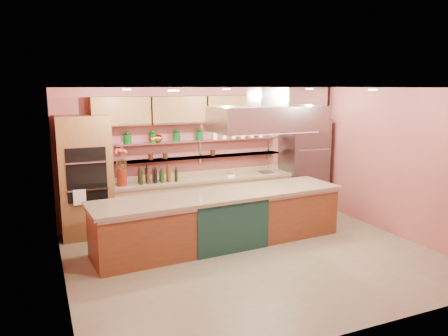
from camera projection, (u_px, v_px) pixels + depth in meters
name	position (u px, v px, depth m)	size (l,w,h in m)	color
floor	(255.00, 257.00, 7.35)	(6.00, 5.00, 0.02)	gray
ceiling	(257.00, 88.00, 6.83)	(6.00, 5.00, 0.02)	black
wall_back	(202.00, 154.00, 9.35)	(6.00, 0.04, 2.80)	#AB5451
wall_front	(360.00, 217.00, 4.84)	(6.00, 0.04, 2.80)	#AB5451
wall_left	(59.00, 193.00, 5.92)	(0.04, 5.00, 2.80)	#AB5451
wall_right	(396.00, 163.00, 8.26)	(0.04, 5.00, 2.80)	#AB5451
oven_stack	(85.00, 177.00, 8.15)	(0.95, 0.64, 2.30)	brown
refrigerator	(304.00, 165.00, 10.00)	(0.95, 0.72, 2.10)	slate
back_counter	(205.00, 199.00, 9.23)	(3.84, 0.64, 0.93)	tan
wall_shelf_lower	(202.00, 157.00, 9.22)	(3.60, 0.26, 0.03)	#B2B6BA
wall_shelf_upper	(202.00, 141.00, 9.16)	(3.60, 0.26, 0.03)	#B2B6BA
upper_cabinets	(205.00, 109.00, 9.01)	(4.60, 0.36, 0.55)	brown
range_hood	(267.00, 118.00, 7.87)	(2.00, 1.00, 0.45)	#B2B6BA
ceiling_downlights	(251.00, 90.00, 7.02)	(4.00, 2.80, 0.02)	#FFE5A5
island	(221.00, 219.00, 7.85)	(4.53, 0.98, 0.95)	brown
flower_vase	(122.00, 177.00, 8.40)	(0.19, 0.19, 0.33)	#631A0E
oil_bottle_cluster	(158.00, 176.00, 8.68)	(0.83, 0.24, 0.27)	black
kitchen_scale	(230.00, 174.00, 9.31)	(0.15, 0.11, 0.09)	white
bar_faucet	(268.00, 167.00, 9.77)	(0.03, 0.03, 0.21)	silver
copper_kettle	(158.00, 138.00, 8.77)	(0.19, 0.19, 0.16)	#CC6E2F
green_canister	(176.00, 137.00, 8.92)	(0.15, 0.15, 0.18)	#0D3F14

